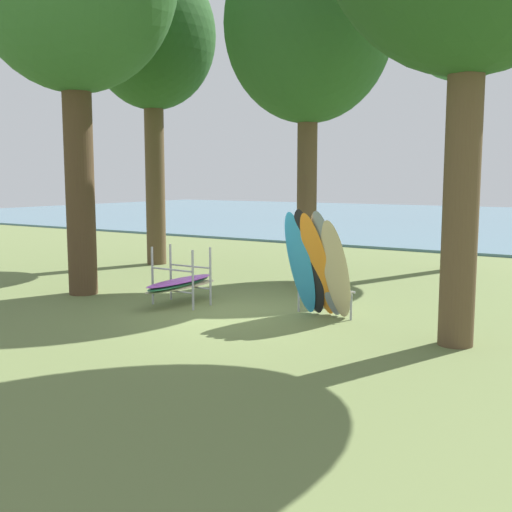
% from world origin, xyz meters
% --- Properties ---
extents(ground_plane, '(80.00, 80.00, 0.00)m').
position_xyz_m(ground_plane, '(0.00, 0.00, 0.00)').
color(ground_plane, olive).
extents(tree_mid_behind, '(3.86, 3.86, 9.23)m').
position_xyz_m(tree_mid_behind, '(-6.13, 4.59, 6.88)').
color(tree_mid_behind, brown).
rests_on(tree_mid_behind, ground).
extents(tree_far_left_back, '(4.13, 4.13, 8.79)m').
position_xyz_m(tree_far_left_back, '(-0.34, 3.73, 6.36)').
color(tree_far_left_back, brown).
rests_on(tree_far_left_back, ground).
extents(tree_far_right_back, '(3.76, 3.76, 9.78)m').
position_xyz_m(tree_far_right_back, '(2.15, 8.42, 7.52)').
color(tree_far_right_back, '#4C3823').
rests_on(tree_far_right_back, ground).
extents(leaning_board_pile, '(1.38, 1.05, 2.14)m').
position_xyz_m(leaning_board_pile, '(1.63, 0.46, 1.03)').
color(leaning_board_pile, '#2D8ED1').
rests_on(leaning_board_pile, ground).
extents(board_storage_rack, '(1.15, 2.13, 1.25)m').
position_xyz_m(board_storage_rack, '(-1.45, 0.07, 0.47)').
color(board_storage_rack, '#9EA0A5').
rests_on(board_storage_rack, ground).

